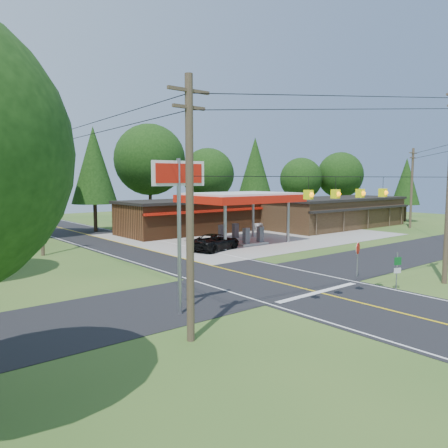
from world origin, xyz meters
TOP-DOWN VIEW (x-y plane):
  - ground at (0.00, 0.00)m, footprint 120.00×120.00m
  - main_highway at (0.00, 0.00)m, footprint 8.00×120.00m
  - cross_road at (0.00, 0.00)m, footprint 70.00×7.00m
  - lane_center_yellow at (0.00, 0.00)m, footprint 0.15×110.00m
  - gas_canopy at (9.00, 13.00)m, footprint 10.60×7.40m
  - convenience_store at (10.00, 22.98)m, footprint 16.40×7.55m
  - strip_building at (28.00, 15.98)m, footprint 20.40×8.75m
  - utility_pole_near_left at (-9.50, -5.00)m, footprint 1.80×0.30m
  - utility_pole_far_left at (-8.00, 18.00)m, footprint 1.80×0.30m
  - utility_pole_far_right at (34.00, 9.00)m, footprint 1.80×0.30m
  - utility_pole_north at (-6.50, 35.00)m, footprint 0.30×0.30m
  - overhead_beacons at (-1.00, -6.00)m, footprint 17.04×2.04m
  - treeline_backdrop at (0.82, 24.01)m, footprint 70.27×51.59m
  - suv_car at (4.50, 11.24)m, footprint 6.40×6.40m
  - sedan_car at (17.00, 21.00)m, footprint 5.97×5.97m
  - big_stop_sign at (-8.00, -2.01)m, footprint 2.64×0.29m
  - octagonal_stop_sign at (4.50, -3.01)m, footprint 0.78×0.31m
  - route_sign_post at (3.80, -6.02)m, footprint 0.41×0.20m

SIDE VIEW (x-z plane):
  - ground at x=0.00m, z-range 0.00..0.00m
  - main_highway at x=0.00m, z-range 0.00..0.02m
  - cross_road at x=0.00m, z-range 0.00..0.03m
  - lane_center_yellow at x=0.00m, z-range 0.02..0.03m
  - suv_car at x=4.50m, z-range 0.00..1.43m
  - sedan_car at x=17.00m, z-range 0.00..1.53m
  - route_sign_post at x=3.80m, z-range 0.20..2.35m
  - octagonal_stop_sign at x=4.50m, z-range 0.57..2.89m
  - strip_building at x=28.00m, z-range 0.01..3.81m
  - convenience_store at x=10.00m, z-range 0.02..3.82m
  - gas_canopy at x=9.00m, z-range 1.83..6.70m
  - utility_pole_north at x=-6.50m, z-range 0.00..9.50m
  - utility_pole_near_left at x=-9.50m, z-range 0.20..10.20m
  - utility_pole_far_left at x=-8.00m, z-range 0.20..10.20m
  - utility_pole_far_right at x=34.00m, z-range 0.20..10.20m
  - big_stop_sign at x=-8.00m, z-range 1.76..8.86m
  - overhead_beacons at x=-1.00m, z-range 5.70..6.73m
  - treeline_backdrop at x=0.82m, z-range 0.84..14.14m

